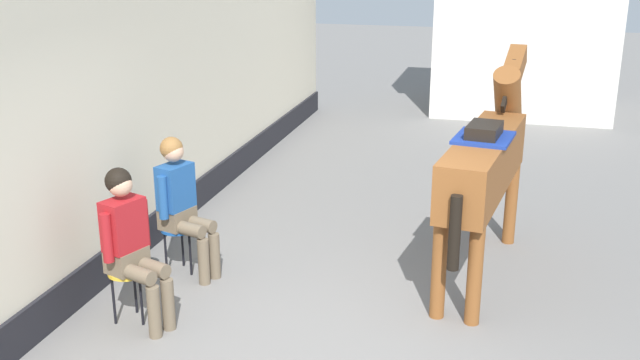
{
  "coord_description": "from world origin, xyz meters",
  "views": [
    {
      "loc": [
        1.26,
        -5.11,
        3.19
      ],
      "look_at": [
        -0.4,
        1.2,
        1.05
      ],
      "focal_mm": 41.74,
      "sensor_mm": 36.0,
      "label": 1
    }
  ],
  "objects": [
    {
      "name": "ground_plane",
      "position": [
        0.0,
        3.0,
        0.0
      ],
      "size": [
        40.0,
        40.0,
        0.0
      ],
      "primitive_type": "plane",
      "color": "slate"
    },
    {
      "name": "seated_visitor_near",
      "position": [
        -1.74,
        0.05,
        0.78
      ],
      "size": [
        0.61,
        0.49,
        1.39
      ],
      "color": "gold",
      "rests_on": "ground_plane"
    },
    {
      "name": "seated_visitor_far",
      "position": [
        -1.75,
        1.08,
        0.78
      ],
      "size": [
        0.61,
        0.48,
        1.39
      ],
      "color": "#194C99",
      "rests_on": "ground_plane"
    },
    {
      "name": "pub_facade_wall",
      "position": [
        -2.55,
        1.5,
        1.54
      ],
      "size": [
        0.34,
        14.0,
        3.4
      ],
      "color": "beige",
      "rests_on": "ground_plane"
    },
    {
      "name": "distant_cottage",
      "position": [
        1.4,
        9.54,
        1.8
      ],
      "size": [
        3.4,
        2.6,
        3.5
      ],
      "color": "silver",
      "rests_on": "ground_plane"
    },
    {
      "name": "saddled_horse_center",
      "position": [
        1.07,
        1.88,
        1.16
      ],
      "size": [
        0.74,
        2.99,
        2.06
      ],
      "color": "brown",
      "rests_on": "ground_plane"
    }
  ]
}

